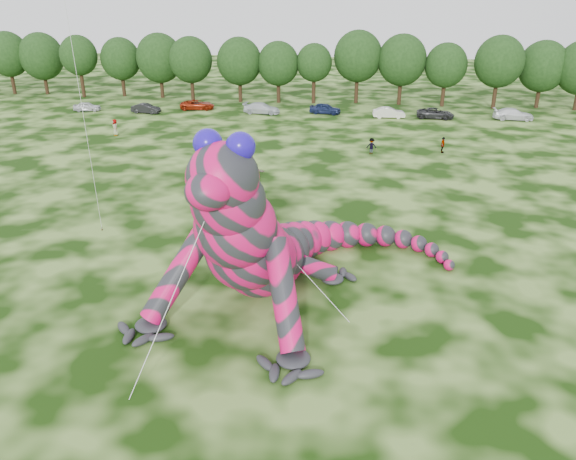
{
  "coord_description": "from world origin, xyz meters",
  "views": [
    {
      "loc": [
        10.1,
        -27.68,
        15.92
      ],
      "look_at": [
        5.95,
        -0.35,
        4.0
      ],
      "focal_mm": 35.0,
      "sensor_mm": 36.0,
      "label": 1
    }
  ],
  "objects_px": {
    "car_4": "(325,109)",
    "spectator_0": "(193,166)",
    "tree_7": "(240,70)",
    "spectator_5": "(255,173)",
    "car_0": "(87,107)",
    "spectator_4": "(115,127)",
    "tree_3": "(80,66)",
    "tree_4": "(121,67)",
    "tree_8": "(278,72)",
    "tree_11": "(401,70)",
    "tree_13": "(498,72)",
    "tree_9": "(314,74)",
    "car_1": "(146,108)",
    "inflatable_gecko": "(269,203)",
    "tree_5": "(160,66)",
    "tree_2": "(43,64)",
    "car_2": "(197,105)",
    "car_5": "(389,113)",
    "car_7": "(513,114)",
    "spectator_2": "(371,146)",
    "tree_10": "(357,67)",
    "tree_1": "(9,63)",
    "car_3": "(262,108)",
    "tree_6": "(191,69)",
    "tree_14": "(542,74)",
    "tree_12": "(445,75)"
  },
  "relations": [
    {
      "from": "spectator_5",
      "to": "car_4",
      "type": "bearing_deg",
      "value": 40.53
    },
    {
      "from": "car_0",
      "to": "spectator_4",
      "type": "xyz_separation_m",
      "value": [
        10.1,
        -12.88,
        0.32
      ]
    },
    {
      "from": "tree_3",
      "to": "tree_5",
      "type": "distance_m",
      "value": 12.67
    },
    {
      "from": "tree_5",
      "to": "car_1",
      "type": "xyz_separation_m",
      "value": [
        2.06,
        -12.05,
        -4.24
      ]
    },
    {
      "from": "tree_8",
      "to": "car_4",
      "type": "height_order",
      "value": "tree_8"
    },
    {
      "from": "tree_2",
      "to": "tree_7",
      "type": "height_order",
      "value": "tree_2"
    },
    {
      "from": "car_3",
      "to": "tree_4",
      "type": "bearing_deg",
      "value": 71.93
    },
    {
      "from": "tree_14",
      "to": "spectator_0",
      "type": "xyz_separation_m",
      "value": [
        -39.58,
        -38.35,
        -3.87
      ]
    },
    {
      "from": "car_4",
      "to": "tree_2",
      "type": "bearing_deg",
      "value": 86.96
    },
    {
      "from": "inflatable_gecko",
      "to": "tree_11",
      "type": "relative_size",
      "value": 2.04
    },
    {
      "from": "tree_7",
      "to": "car_7",
      "type": "bearing_deg",
      "value": -10.66
    },
    {
      "from": "tree_10",
      "to": "car_2",
      "type": "xyz_separation_m",
      "value": [
        -22.19,
        -8.63,
        -4.58
      ]
    },
    {
      "from": "car_1",
      "to": "tree_1",
      "type": "bearing_deg",
      "value": 73.23
    },
    {
      "from": "tree_12",
      "to": "spectator_2",
      "type": "relative_size",
      "value": 5.34
    },
    {
      "from": "tree_10",
      "to": "tree_6",
      "type": "bearing_deg",
      "value": -175.66
    },
    {
      "from": "tree_14",
      "to": "car_0",
      "type": "relative_size",
      "value": 2.54
    },
    {
      "from": "spectator_2",
      "to": "tree_10",
      "type": "bearing_deg",
      "value": -86.87
    },
    {
      "from": "inflatable_gecko",
      "to": "car_1",
      "type": "height_order",
      "value": "inflatable_gecko"
    },
    {
      "from": "tree_11",
      "to": "tree_3",
      "type": "bearing_deg",
      "value": -178.7
    },
    {
      "from": "car_5",
      "to": "car_7",
      "type": "height_order",
      "value": "car_7"
    },
    {
      "from": "car_4",
      "to": "spectator_0",
      "type": "xyz_separation_m",
      "value": [
        -9.65,
        -29.33,
        0.1
      ]
    },
    {
      "from": "tree_13",
      "to": "car_0",
      "type": "height_order",
      "value": "tree_13"
    },
    {
      "from": "tree_3",
      "to": "tree_4",
      "type": "bearing_deg",
      "value": 15.14
    },
    {
      "from": "tree_4",
      "to": "tree_7",
      "type": "xyz_separation_m",
      "value": [
        19.56,
        -1.91,
        0.21
      ]
    },
    {
      "from": "tree_9",
      "to": "tree_8",
      "type": "bearing_deg",
      "value": -176.11
    },
    {
      "from": "tree_3",
      "to": "tree_8",
      "type": "bearing_deg",
      "value": -0.15
    },
    {
      "from": "tree_3",
      "to": "car_1",
      "type": "relative_size",
      "value": 2.35
    },
    {
      "from": "tree_11",
      "to": "tree_13",
      "type": "xyz_separation_m",
      "value": [
        13.35,
        -1.07,
        0.03
      ]
    },
    {
      "from": "tree_5",
      "to": "spectator_4",
      "type": "bearing_deg",
      "value": -82.23
    },
    {
      "from": "tree_12",
      "to": "car_4",
      "type": "height_order",
      "value": "tree_12"
    },
    {
      "from": "tree_12",
      "to": "car_3",
      "type": "xyz_separation_m",
      "value": [
        -25.17,
        -9.17,
        -3.76
      ]
    },
    {
      "from": "tree_4",
      "to": "spectator_5",
      "type": "distance_m",
      "value": 49.94
    },
    {
      "from": "tree_10",
      "to": "tree_12",
      "type": "height_order",
      "value": "tree_10"
    },
    {
      "from": "tree_1",
      "to": "tree_9",
      "type": "height_order",
      "value": "tree_1"
    },
    {
      "from": "car_3",
      "to": "inflatable_gecko",
      "type": "bearing_deg",
      "value": -163.88
    },
    {
      "from": "tree_11",
      "to": "spectator_0",
      "type": "relative_size",
      "value": 6.05
    },
    {
      "from": "tree_13",
      "to": "spectator_4",
      "type": "relative_size",
      "value": 5.34
    },
    {
      "from": "tree_7",
      "to": "spectator_5",
      "type": "distance_m",
      "value": 39.56
    },
    {
      "from": "inflatable_gecko",
      "to": "tree_5",
      "type": "relative_size",
      "value": 2.09
    },
    {
      "from": "tree_7",
      "to": "tree_13",
      "type": "relative_size",
      "value": 0.94
    },
    {
      "from": "tree_14",
      "to": "tree_4",
      "type": "bearing_deg",
      "value": -179.99
    },
    {
      "from": "tree_13",
      "to": "tree_14",
      "type": "bearing_deg",
      "value": 14.15
    },
    {
      "from": "tree_6",
      "to": "spectator_5",
      "type": "distance_m",
      "value": 42.0
    },
    {
      "from": "tree_11",
      "to": "car_2",
      "type": "bearing_deg",
      "value": -163.9
    },
    {
      "from": "tree_6",
      "to": "spectator_2",
      "type": "relative_size",
      "value": 5.65
    },
    {
      "from": "car_2",
      "to": "car_7",
      "type": "height_order",
      "value": "car_7"
    },
    {
      "from": "tree_7",
      "to": "car_3",
      "type": "distance_m",
      "value": 10.39
    },
    {
      "from": "car_1",
      "to": "car_4",
      "type": "height_order",
      "value": "car_4"
    },
    {
      "from": "tree_9",
      "to": "car_1",
      "type": "relative_size",
      "value": 2.16
    },
    {
      "from": "tree_4",
      "to": "tree_9",
      "type": "bearing_deg",
      "value": -2.55
    }
  ]
}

